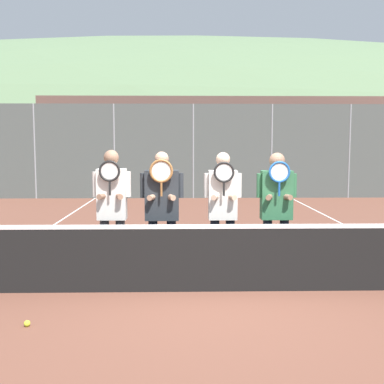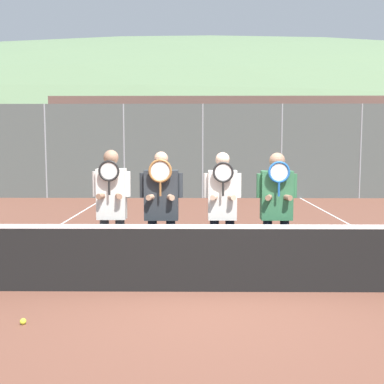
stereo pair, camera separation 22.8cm
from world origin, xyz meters
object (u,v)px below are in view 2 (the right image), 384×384
Objects in this scene: player_leftmost at (112,205)px; tennis_ball_on_court at (23,321)px; car_left_of_center at (226,169)px; player_center_right at (222,206)px; car_far_left at (98,169)px; player_rightmost at (276,205)px; car_center at (356,170)px; player_center_left at (161,205)px.

player_leftmost is 27.48× the size of tennis_ball_on_court.
player_leftmost is 13.24m from car_left_of_center.
player_center_right is 0.41× the size of car_far_left.
tennis_ball_on_court is at bearing -81.45° from car_far_left.
car_center is at bearing 67.31° from player_rightmost.
player_rightmost is 12.93m from car_left_of_center.
car_far_left is (-2.92, 13.21, -0.20)m from player_leftmost.
player_rightmost is (1.63, 0.09, -0.00)m from player_center_left.
car_left_of_center is (0.85, 12.94, -0.19)m from player_center_right.
car_far_left reaches higher than car_center.
car_center is 16.64m from tennis_ball_on_court.
player_center_right is 0.77m from player_rightmost.
tennis_ball_on_court is (2.23, -14.86, -0.86)m from car_far_left.
player_leftmost is at bearing -177.83° from player_rightmost.
player_center_right is 1.00× the size of player_rightmost.
player_center_right is (0.86, 0.07, -0.02)m from player_center_left.
player_rightmost is (2.33, 0.09, -0.00)m from player_leftmost.
car_far_left is at bearing 108.85° from player_center_right.
player_center_right is at bearing 2.84° from player_leftmost.
player_center_right is at bearing 4.94° from player_center_left.
car_left_of_center is at bearing -1.99° from car_far_left.
player_center_left reaches higher than car_left_of_center.
player_leftmost is 0.44× the size of car_center.
player_leftmost is 1.02× the size of player_center_right.
car_far_left is 0.98× the size of car_left_of_center.
car_center is at bearing 61.48° from player_center_left.
tennis_ball_on_court is at bearing -120.00° from car_center.
player_rightmost is 0.43× the size of car_center.
car_far_left is at bearing 98.55° from tennis_ball_on_court.
player_rightmost is at bearing 2.99° from player_center_left.
car_center reaches higher than car_left_of_center.
tennis_ball_on_court is (-2.25, -1.73, -1.03)m from player_center_right.
car_far_left is 10.55m from car_center.
player_leftmost is at bearing -77.51° from car_far_left.
player_center_left reaches higher than player_center_right.
player_center_left is 0.86m from player_center_right.
car_center is (6.92, 12.73, -0.21)m from player_center_left.
player_rightmost is (0.77, 0.01, 0.02)m from player_center_right.
player_rightmost reaches higher than car_left_of_center.
player_center_left is at bearing -175.06° from player_center_right.
player_center_left is at bearing 0.23° from player_leftmost.
player_leftmost is 2.33m from player_rightmost.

